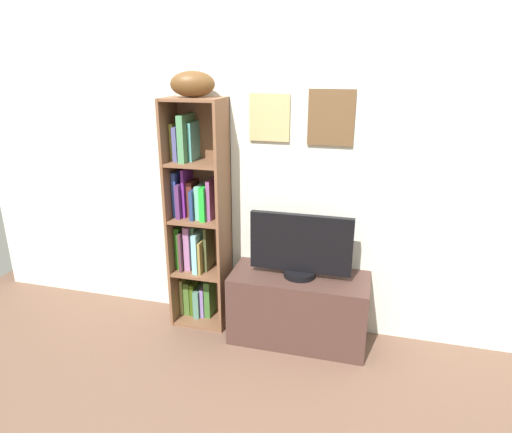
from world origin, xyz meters
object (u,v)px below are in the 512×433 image
at_px(bookshelf, 197,222).
at_px(television, 301,247).
at_px(tv_stand, 298,308).
at_px(football, 193,84).

bearing_deg(bookshelf, television, -6.95).
height_order(tv_stand, television, television).
relative_size(tv_stand, television, 1.38).
xyz_separation_m(tv_stand, television, (0.00, 0.00, 0.46)).
xyz_separation_m(football, television, (0.75, -0.06, -1.03)).
distance_m(football, tv_stand, 1.68).
height_order(bookshelf, television, bookshelf).
bearing_deg(football, television, -4.68).
relative_size(football, television, 0.42).
distance_m(bookshelf, television, 0.79).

